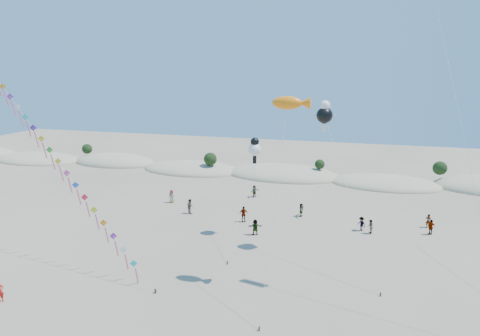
# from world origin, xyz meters

# --- Properties ---
(dune_ridge) EXTENTS (145.30, 11.49, 5.57)m
(dune_ridge) POSITION_xyz_m (1.06, 45.14, 0.11)
(dune_ridge) COLOR tan
(dune_ridge) RESTS_ON ground
(kite_train) EXTENTS (25.76, 8.95, 21.55)m
(kite_train) POSITION_xyz_m (-17.10, 11.35, 11.17)
(kite_train) COLOR #3F2D1E
(kite_train) RESTS_ON ground
(fish_kite) EXTENTS (2.90, 7.86, 15.10)m
(fish_kite) POSITION_xyz_m (5.96, 11.57, 14.56)
(fish_kite) COLOR #3F2D1E
(fish_kite) RESTS_ON ground
(cartoon_kite_low) EXTENTS (1.36, 8.29, 10.37)m
(cartoon_kite_low) POSITION_xyz_m (1.09, 20.36, 9.27)
(cartoon_kite_low) COLOR #3F2D1E
(cartoon_kite_low) RESTS_ON ground
(cartoon_kite_high) EXTENTS (6.45, 8.59, 14.35)m
(cartoon_kite_high) POSITION_xyz_m (8.02, 18.70, 13.13)
(cartoon_kite_high) COLOR #3F2D1E
(cartoon_kite_high) RESTS_ON ground
(beachgoers) EXTENTS (40.47, 14.00, 1.87)m
(beachgoers) POSITION_xyz_m (5.61, 24.94, 0.84)
(beachgoers) COLOR slate
(beachgoers) RESTS_ON ground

